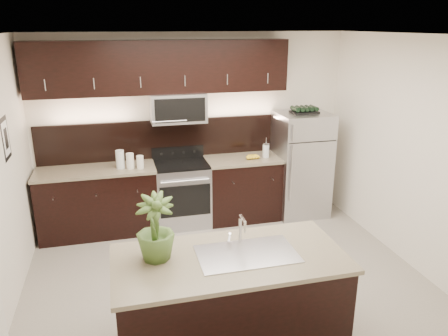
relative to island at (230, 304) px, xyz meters
The scene contains 12 objects.
ground 1.14m from the island, 75.58° to the left, with size 4.50×4.50×0.00m, color gray.
room_walls 1.57m from the island, 81.30° to the left, with size 4.52×4.02×2.71m.
counter_run 2.71m from the island, 94.15° to the left, with size 3.51×0.65×0.94m.
upper_fixtures 3.30m from the island, 93.41° to the left, with size 3.49×0.40×1.66m.
island is the anchor object (origin of this frame).
sink_faucet 0.51m from the island, ahead, with size 0.84×0.50×0.28m.
refrigerator 3.22m from the island, 55.35° to the left, with size 0.76×0.68×1.57m, color #B2B2B7.
wine_rack 3.40m from the island, 55.35° to the left, with size 0.39×0.24×0.09m.
plant 0.97m from the island, 168.71° to the left, with size 0.32×0.32×0.56m, color #3D5A24.
canisters 2.78m from the island, 105.40° to the left, with size 0.36×0.18×0.25m.
french_press 2.99m from the island, 64.62° to the left, with size 0.10×0.10×0.29m.
bananas 2.84m from the island, 69.43° to the left, with size 0.21×0.16×0.06m, color gold.
Camera 1 is at (-1.11, -4.14, 2.80)m, focal length 35.00 mm.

